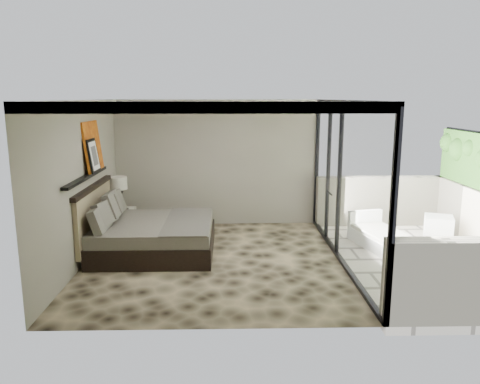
{
  "coord_description": "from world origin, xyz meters",
  "views": [
    {
      "loc": [
        0.27,
        -7.89,
        2.84
      ],
      "look_at": [
        0.47,
        0.4,
        1.16
      ],
      "focal_mm": 35.0,
      "sensor_mm": 36.0,
      "label": 1
    }
  ],
  "objects_px": {
    "nightstand": "(123,221)",
    "table_lamp": "(118,189)",
    "bed": "(149,234)",
    "lounger": "(381,238)",
    "ottoman": "(438,229)"
  },
  "relations": [
    {
      "from": "nightstand",
      "to": "lounger",
      "type": "bearing_deg",
      "value": -25.57
    },
    {
      "from": "nightstand",
      "to": "table_lamp",
      "type": "xyz_separation_m",
      "value": [
        -0.05,
        -0.03,
        0.71
      ]
    },
    {
      "from": "nightstand",
      "to": "table_lamp",
      "type": "height_order",
      "value": "table_lamp"
    },
    {
      "from": "nightstand",
      "to": "ottoman",
      "type": "relative_size",
      "value": 0.95
    },
    {
      "from": "nightstand",
      "to": "ottoman",
      "type": "xyz_separation_m",
      "value": [
        6.45,
        -0.81,
        0.01
      ]
    },
    {
      "from": "nightstand",
      "to": "table_lamp",
      "type": "distance_m",
      "value": 0.72
    },
    {
      "from": "ottoman",
      "to": "lounger",
      "type": "distance_m",
      "value": 1.27
    },
    {
      "from": "bed",
      "to": "ottoman",
      "type": "height_order",
      "value": "bed"
    },
    {
      "from": "table_lamp",
      "to": "ottoman",
      "type": "bearing_deg",
      "value": -6.86
    },
    {
      "from": "bed",
      "to": "lounger",
      "type": "height_order",
      "value": "bed"
    },
    {
      "from": "nightstand",
      "to": "table_lamp",
      "type": "relative_size",
      "value": 0.72
    },
    {
      "from": "bed",
      "to": "ottoman",
      "type": "distance_m",
      "value": 5.69
    },
    {
      "from": "bed",
      "to": "ottoman",
      "type": "xyz_separation_m",
      "value": [
        5.67,
        0.51,
        -0.09
      ]
    },
    {
      "from": "table_lamp",
      "to": "bed",
      "type": "bearing_deg",
      "value": -57.09
    },
    {
      "from": "bed",
      "to": "nightstand",
      "type": "bearing_deg",
      "value": 120.61
    }
  ]
}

